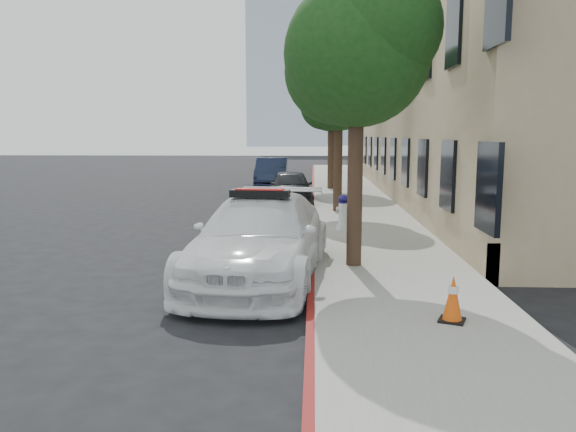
% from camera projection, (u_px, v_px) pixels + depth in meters
% --- Properties ---
extents(ground, '(120.00, 120.00, 0.00)m').
position_uv_depth(ground, '(225.00, 250.00, 13.33)').
color(ground, black).
rests_on(ground, ground).
extents(sidewalk, '(3.20, 50.00, 0.15)m').
position_uv_depth(sidewalk, '(350.00, 199.00, 23.04)').
color(sidewalk, gray).
rests_on(sidewalk, ground).
extents(curb_strip, '(0.12, 50.00, 0.15)m').
position_uv_depth(curb_strip, '(313.00, 199.00, 23.11)').
color(curb_strip, maroon).
rests_on(curb_strip, ground).
extents(building, '(8.00, 36.00, 10.00)m').
position_uv_depth(building, '(462.00, 87.00, 27.02)').
color(building, tan).
rests_on(building, ground).
extents(tower_left, '(18.00, 14.00, 60.00)m').
position_uv_depth(tower_left, '(288.00, 14.00, 127.81)').
color(tower_left, '#9EA8B7').
rests_on(tower_left, ground).
extents(tower_right, '(14.00, 14.00, 44.00)m').
position_uv_depth(tower_right, '(342.00, 58.00, 143.20)').
color(tower_right, '#9EA8B7').
rests_on(tower_right, ground).
extents(tree_near, '(2.92, 2.82, 5.62)m').
position_uv_depth(tree_near, '(359.00, 52.00, 10.59)').
color(tree_near, black).
rests_on(tree_near, sidewalk).
extents(tree_mid, '(2.77, 2.64, 5.43)m').
position_uv_depth(tree_mid, '(340.00, 91.00, 18.51)').
color(tree_mid, black).
rests_on(tree_mid, sidewalk).
extents(tree_far, '(3.10, 3.00, 5.81)m').
position_uv_depth(tree_far, '(332.00, 99.00, 26.39)').
color(tree_far, black).
rests_on(tree_far, sidewalk).
extents(police_car, '(2.76, 5.65, 1.73)m').
position_uv_depth(police_car, '(260.00, 239.00, 10.49)').
color(police_car, white).
rests_on(police_car, ground).
extents(parked_car_mid, '(1.91, 4.10, 1.36)m').
position_uv_depth(parked_car_mid, '(291.00, 187.00, 21.89)').
color(parked_car_mid, black).
rests_on(parked_car_mid, ground).
extents(parked_car_far, '(1.73, 4.62, 1.51)m').
position_uv_depth(parked_car_far, '(272.00, 172.00, 29.38)').
color(parked_car_far, '#141C33').
rests_on(parked_car_far, ground).
extents(fire_hydrant, '(0.41, 0.37, 0.95)m').
position_uv_depth(fire_hydrant, '(344.00, 212.00, 15.29)').
color(fire_hydrant, silver).
rests_on(fire_hydrant, sidewalk).
extents(traffic_cone, '(0.45, 0.45, 0.66)m').
position_uv_depth(traffic_cone, '(453.00, 298.00, 7.76)').
color(traffic_cone, black).
rests_on(traffic_cone, sidewalk).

